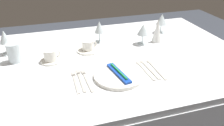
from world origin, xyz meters
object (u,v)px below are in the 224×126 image
Objects in this scene: drink_tumbler at (14,53)px; napkin_folded at (157,31)px; spoon_tea at (154,67)px; wine_glass_centre at (5,38)px; coffee_cup_right at (88,45)px; fork_outer at (87,79)px; spoon_soup at (143,68)px; fork_salad at (75,81)px; fork_inner at (80,79)px; coffee_cup_left at (51,55)px; toothbrush_package at (119,73)px; wine_glass_far at (99,28)px; wine_glass_left at (143,30)px; wine_glass_right at (162,20)px; spoon_dessert at (148,67)px; dinner_plate at (119,75)px.

napkin_folded reaches higher than drink_tumbler.
wine_glass_centre is (-0.80, 0.42, 0.10)m from spoon_tea.
coffee_cup_right is 0.49m from napkin_folded.
coffee_cup_right is (-0.31, 0.32, 0.04)m from spoon_tea.
spoon_soup reaches higher than fork_outer.
fork_salad is at bearing 178.56° from fork_outer.
coffee_cup_left reaches higher than fork_inner.
fork_outer is 0.39m from spoon_tea.
toothbrush_package is at bearing -40.50° from coffee_cup_left.
fork_outer is 0.30m from coffee_cup_left.
napkin_folded is (0.62, 0.34, 0.08)m from fork_salad.
fork_outer is at bearing -111.98° from wine_glass_far.
wine_glass_centre reaches higher than fork_outer.
wine_glass_right reaches higher than wine_glass_left.
fork_outer is 1.05× the size of fork_salad.
coffee_cup_right is at bearing 71.60° from fork_inner.
spoon_soup is 0.41m from napkin_folded.
spoon_tea is at bearing 2.60° from fork_outer.
spoon_soup is 0.06m from spoon_tea.
wine_glass_left is 0.81m from drink_tumbler.
spoon_soup is at bearing 174.62° from spoon_tea.
fork_salad is 1.42× the size of wine_glass_right.
wine_glass_right is at bearing 36.22° from fork_outer.
napkin_folded reaches higher than wine_glass_centre.
toothbrush_package is 0.19m from spoon_dessert.
spoon_soup is at bearing -112.45° from wine_glass_left.
dinner_plate reaches higher than fork_inner.
wine_glass_centre is (-0.41, 0.43, 0.10)m from fork_outer.
spoon_tea is at bearing -5.38° from spoon_soup.
drink_tumbler is at bearing -178.27° from napkin_folded.
wine_glass_right is (0.83, 0.24, 0.06)m from coffee_cup_left.
wine_glass_centre reaches higher than wine_glass_far.
spoon_dessert is at bearing 14.41° from dinner_plate.
toothbrush_package is 2.24× the size of coffee_cup_right.
coffee_cup_left is 1.04× the size of coffee_cup_right.
napkin_folded is (0.11, 0.01, -0.02)m from wine_glass_left.
wine_glass_centre is at bearing 152.41° from spoon_tea.
coffee_cup_right is (0.08, 0.33, 0.04)m from fork_outer.
spoon_dessert is 0.77m from drink_tumbler.
spoon_tea reaches higher than fork_inner.
wine_glass_right is at bearing 9.90° from drink_tumbler.
wine_glass_left is (0.51, 0.33, 0.10)m from fork_salad.
dinner_plate is 0.22m from fork_salad.
fork_inner is 0.34m from coffee_cup_right.
drink_tumbler reaches higher than spoon_dessert.
spoon_dessert reaches higher than fork_salad.
spoon_soup is (0.35, 0.01, -0.00)m from fork_inner.
dinner_plate is at bearing -5.81° from fork_salad.
coffee_cup_right is (-0.27, 0.31, 0.04)m from spoon_dessert.
dinner_plate is 1.22× the size of toothbrush_package.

